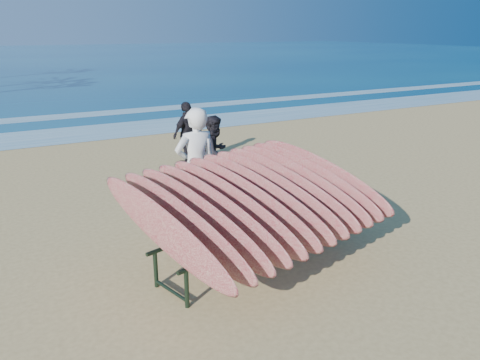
{
  "coord_description": "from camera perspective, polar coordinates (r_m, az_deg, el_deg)",
  "views": [
    {
      "loc": [
        -3.27,
        -5.29,
        3.19
      ],
      "look_at": [
        0.0,
        0.8,
        0.95
      ],
      "focal_mm": 35.0,
      "sensor_mm": 36.0,
      "label": 1
    }
  ],
  "objects": [
    {
      "name": "person_white",
      "position": [
        7.85,
        -5.38,
        1.65
      ],
      "size": [
        0.73,
        0.49,
        1.99
      ],
      "primitive_type": "imported",
      "rotation": [
        0.0,
        0.0,
        3.15
      ],
      "color": "silver",
      "rests_on": "ground"
    },
    {
      "name": "foam_near",
      "position": [
        15.95,
        -15.92,
        5.77
      ],
      "size": [
        160.0,
        160.0,
        0.0
      ],
      "primitive_type": "plane",
      "color": "white",
      "rests_on": "ground"
    },
    {
      "name": "person_dark_a",
      "position": [
        9.67,
        -3.04,
        3.4
      ],
      "size": [
        0.94,
        0.9,
        1.52
      ],
      "primitive_type": "imported",
      "rotation": [
        0.0,
        0.0,
        0.61
      ],
      "color": "black",
      "rests_on": "ground"
    },
    {
      "name": "surfboard_rack",
      "position": [
        6.54,
        1.87,
        -2.33
      ],
      "size": [
        3.78,
        3.47,
        1.51
      ],
      "rotation": [
        0.0,
        0.0,
        0.27
      ],
      "color": "black",
      "rests_on": "ground"
    },
    {
      "name": "ground",
      "position": [
        6.99,
        3.15,
        -9.23
      ],
      "size": [
        120.0,
        120.0,
        0.0
      ],
      "primitive_type": "plane",
      "color": "tan",
      "rests_on": "ground"
    },
    {
      "name": "ocean",
      "position": [
        60.46,
        -25.83,
        13.22
      ],
      "size": [
        160.0,
        160.0,
        0.0
      ],
      "primitive_type": "plane",
      "color": "navy",
      "rests_on": "ground"
    },
    {
      "name": "foam_far",
      "position": [
        19.33,
        -18.27,
        7.59
      ],
      "size": [
        160.0,
        160.0,
        0.0
      ],
      "primitive_type": "plane",
      "color": "white",
      "rests_on": "ground"
    },
    {
      "name": "person_dark_b",
      "position": [
        11.44,
        -6.39,
        5.65
      ],
      "size": [
        0.98,
        0.69,
        1.54
      ],
      "primitive_type": "imported",
      "rotation": [
        0.0,
        0.0,
        3.52
      ],
      "color": "black",
      "rests_on": "ground"
    }
  ]
}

